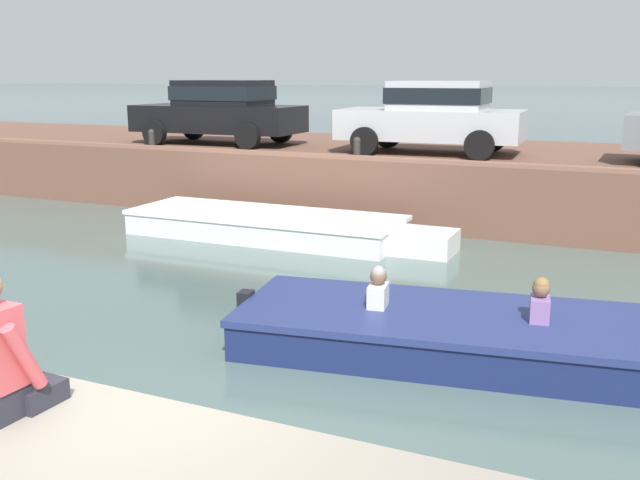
# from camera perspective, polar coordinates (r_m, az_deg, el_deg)

# --- Properties ---
(ground_plane) EXTENTS (400.00, 400.00, 0.00)m
(ground_plane) POSITION_cam_1_polar(r_m,az_deg,el_deg) (9.39, 4.85, -5.92)
(ground_plane) COLOR #4C605B
(far_quay_wall) EXTENTS (60.00, 6.00, 1.38)m
(far_quay_wall) POSITION_cam_1_polar(r_m,az_deg,el_deg) (16.70, 13.99, 4.57)
(far_quay_wall) COLOR brown
(far_quay_wall) RESTS_ON ground
(far_wall_coping) EXTENTS (60.00, 0.24, 0.08)m
(far_wall_coping) POSITION_cam_1_polar(r_m,az_deg,el_deg) (13.80, 11.95, 6.03)
(far_wall_coping) COLOR brown
(far_wall_coping) RESTS_ON far_quay_wall
(boat_moored_west_white) EXTENTS (6.35, 1.84, 0.48)m
(boat_moored_west_white) POSITION_cam_1_polar(r_m,az_deg,el_deg) (13.61, -3.46, 1.12)
(boat_moored_west_white) COLOR white
(boat_moored_west_white) RESTS_ON ground
(motorboat_passing) EXTENTS (6.23, 2.61, 0.96)m
(motorboat_passing) POSITION_cam_1_polar(r_m,az_deg,el_deg) (8.12, 13.30, -7.51)
(motorboat_passing) COLOR navy
(motorboat_passing) RESTS_ON ground
(car_leftmost_black) EXTENTS (4.17, 1.97, 1.54)m
(car_leftmost_black) POSITION_cam_1_polar(r_m,az_deg,el_deg) (17.87, -8.00, 10.32)
(car_leftmost_black) COLOR black
(car_leftmost_black) RESTS_ON far_quay_wall
(car_left_inner_silver) EXTENTS (3.95, 2.08, 1.54)m
(car_left_inner_silver) POSITION_cam_1_polar(r_m,az_deg,el_deg) (15.69, 9.09, 9.92)
(car_left_inner_silver) COLOR #B7BABC
(car_left_inner_silver) RESTS_ON far_quay_wall
(mooring_bollard_west) EXTENTS (0.15, 0.15, 0.45)m
(mooring_bollard_west) POSITION_cam_1_polar(r_m,az_deg,el_deg) (17.10, -13.32, 7.94)
(mooring_bollard_west) COLOR #2D2B28
(mooring_bollard_west) RESTS_ON far_quay_wall
(mooring_bollard_mid) EXTENTS (0.15, 0.15, 0.45)m
(mooring_bollard_mid) POSITION_cam_1_polar(r_m,az_deg,el_deg) (14.58, 2.97, 7.44)
(mooring_bollard_mid) COLOR #2D2B28
(mooring_bollard_mid) RESTS_ON far_quay_wall
(bottle_drink) EXTENTS (0.06, 0.06, 0.20)m
(bottle_drink) POSITION_cam_1_polar(r_m,az_deg,el_deg) (5.10, -23.68, -10.81)
(bottle_drink) COLOR #4CB259
(bottle_drink) RESTS_ON near_quay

